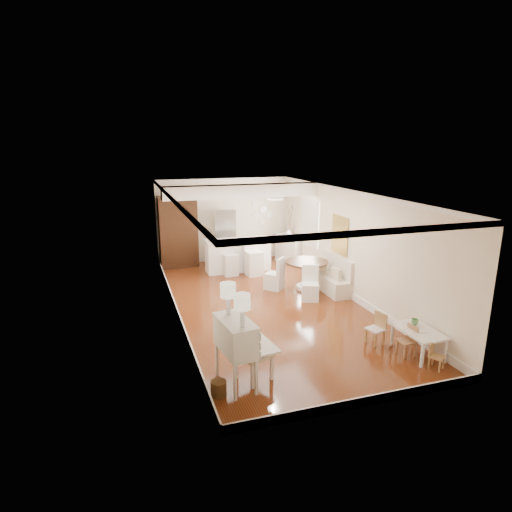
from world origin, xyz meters
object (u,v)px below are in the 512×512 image
kids_table (418,342)px  sideboard (290,249)px  wicker_basket (219,388)px  bar_stool_right (254,256)px  kids_chair_a (407,341)px  pantry_cabinet (178,232)px  secretary_bureau (236,353)px  kids_chair_b (375,329)px  dining_table (306,275)px  gustavian_armchair (254,353)px  slip_chair_far (274,273)px  slip_chair_near (310,283)px  bar_stool_left (230,258)px  kids_chair_c (437,356)px  fridge (235,236)px  breakfast_counter (238,255)px

kids_table → sideboard: 6.76m
wicker_basket → bar_stool_right: 6.53m
kids_chair_a → pantry_cabinet: pantry_cabinet is taller
secretary_bureau → kids_chair_b: bearing=3.8°
kids_chair_b → dining_table: (0.06, 3.50, 0.07)m
gustavian_armchair → slip_chair_far: (1.95, 4.30, -0.03)m
kids_chair_a → kids_chair_b: 0.67m
kids_table → wicker_basket: bearing=-177.0°
slip_chair_near → kids_chair_a: bearing=-59.8°
dining_table → bar_stool_left: size_ratio=1.10×
sideboard → kids_chair_c: bearing=-111.1°
kids_chair_a → bar_stool_left: bar_stool_left is taller
bar_stool_left → pantry_cabinet: (-1.34, 1.46, 0.61)m
slip_chair_far → fridge: bearing=-130.1°
breakfast_counter → bar_stool_left: 0.52m
wicker_basket → kids_chair_c: bearing=-5.4°
fridge → sideboard: size_ratio=1.80×
slip_chair_far → bar_stool_right: size_ratio=0.77×
wicker_basket → bar_stool_left: size_ratio=0.24×
gustavian_armchair → bar_stool_right: (1.80, 5.71, 0.11)m
secretary_bureau → pantry_cabinet: size_ratio=0.51×
kids_table → kids_chair_b: bearing=129.7°
secretary_bureau → bar_stool_left: size_ratio=1.10×
breakfast_counter → fridge: 1.14m
breakfast_counter → pantry_cabinet: size_ratio=0.89×
breakfast_counter → sideboard: breakfast_counter is taller
kids_table → slip_chair_near: size_ratio=1.13×
slip_chair_near → fridge: 4.25m
fridge → wicker_basket: bearing=-107.1°
kids_chair_c → bar_stool_right: bar_stool_right is taller
secretary_bureau → bar_stool_left: bearing=69.1°
kids_chair_a → dining_table: (-0.23, 4.10, 0.10)m
dining_table → fridge: (-1.13, 3.31, 0.50)m
secretary_bureau → pantry_cabinet: (0.10, 7.46, 0.56)m
dining_table → pantry_cabinet: 4.58m
kids_chair_b → secretary_bureau: bearing=-93.3°
kids_chair_a → bar_stool_right: size_ratio=0.51×
gustavian_armchair → sideboard: size_ratio=0.97×
kids_chair_c → pantry_cabinet: 8.81m
bar_stool_left → pantry_cabinet: size_ratio=0.47×
wicker_basket → breakfast_counter: breakfast_counter is taller
sideboard → kids_chair_b: bearing=-115.9°
gustavian_armchair → bar_stool_left: bearing=-33.6°
pantry_cabinet → bar_stool_right: bearing=-39.3°
secretary_bureau → fridge: (2.00, 7.43, 0.31)m
wicker_basket → slip_chair_near: bearing=47.5°
slip_chair_near → breakfast_counter: 3.27m
wicker_basket → bar_stool_right: bar_stool_right is taller
secretary_bureau → kids_chair_b: (3.07, 0.61, -0.26)m
dining_table → fridge: bearing=108.9°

